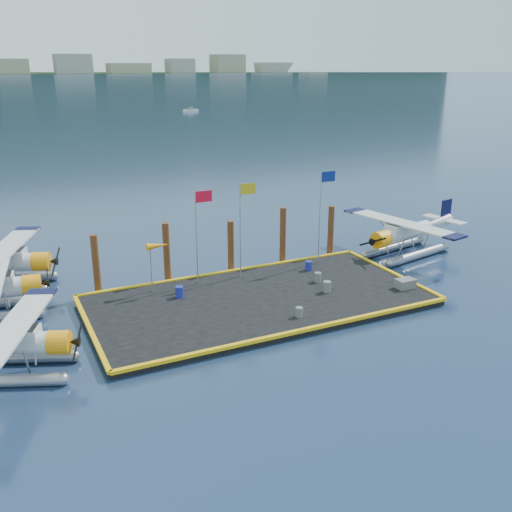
{
  "coord_description": "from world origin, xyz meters",
  "views": [
    {
      "loc": [
        -13.89,
        -28.55,
        13.78
      ],
      "look_at": [
        0.77,
        2.0,
        2.34
      ],
      "focal_mm": 40.0,
      "sensor_mm": 36.0,
      "label": 1
    }
  ],
  "objects_px": {
    "drum_0": "(179,292)",
    "flagpole_red": "(199,223)",
    "drum_3": "(299,312)",
    "seaplane_a": "(9,347)",
    "piling_0": "(96,266)",
    "drum_4": "(309,266)",
    "crate": "(405,284)",
    "piling_3": "(283,237)",
    "drum_1": "(327,287)",
    "flagpole_yellow": "(243,216)",
    "windsock": "(157,247)",
    "piling_4": "(331,232)",
    "piling_2": "(231,248)",
    "piling_1": "(167,254)",
    "seaplane_d": "(403,236)",
    "flagpole_blue": "(323,204)",
    "drum_2": "(318,277)",
    "seaplane_c": "(1,265)"
  },
  "relations": [
    {
      "from": "drum_1",
      "to": "piling_1",
      "type": "bearing_deg",
      "value": 142.0
    },
    {
      "from": "windsock",
      "to": "piling_2",
      "type": "height_order",
      "value": "piling_2"
    },
    {
      "from": "drum_1",
      "to": "crate",
      "type": "distance_m",
      "value": 5.06
    },
    {
      "from": "flagpole_blue",
      "to": "piling_0",
      "type": "distance_m",
      "value": 15.51
    },
    {
      "from": "flagpole_red",
      "to": "drum_3",
      "type": "bearing_deg",
      "value": -66.66
    },
    {
      "from": "drum_4",
      "to": "crate",
      "type": "distance_m",
      "value": 6.65
    },
    {
      "from": "drum_2",
      "to": "piling_0",
      "type": "bearing_deg",
      "value": 160.47
    },
    {
      "from": "drum_3",
      "to": "piling_4",
      "type": "distance_m",
      "value": 11.77
    },
    {
      "from": "drum_4",
      "to": "piling_3",
      "type": "xyz_separation_m",
      "value": [
        -0.68,
        2.51,
        1.43
      ]
    },
    {
      "from": "drum_4",
      "to": "piling_1",
      "type": "xyz_separation_m",
      "value": [
        -9.18,
        2.51,
        1.38
      ]
    },
    {
      "from": "drum_3",
      "to": "flagpole_blue",
      "type": "bearing_deg",
      "value": 50.92
    },
    {
      "from": "seaplane_d",
      "to": "flagpole_blue",
      "type": "height_order",
      "value": "flagpole_blue"
    },
    {
      "from": "crate",
      "to": "piling_4",
      "type": "xyz_separation_m",
      "value": [
        -0.5,
        7.95,
        1.31
      ]
    },
    {
      "from": "drum_1",
      "to": "flagpole_blue",
      "type": "distance_m",
      "value": 6.7
    },
    {
      "from": "seaplane_c",
      "to": "flagpole_yellow",
      "type": "bearing_deg",
      "value": 89.93
    },
    {
      "from": "seaplane_d",
      "to": "piling_1",
      "type": "xyz_separation_m",
      "value": [
        -17.76,
        1.87,
        0.52
      ]
    },
    {
      "from": "crate",
      "to": "piling_1",
      "type": "bearing_deg",
      "value": 148.55
    },
    {
      "from": "flagpole_yellow",
      "to": "flagpole_blue",
      "type": "xyz_separation_m",
      "value": [
        5.99,
        -0.0,
        0.17
      ]
    },
    {
      "from": "drum_1",
      "to": "flagpole_yellow",
      "type": "relative_size",
      "value": 0.11
    },
    {
      "from": "seaplane_a",
      "to": "windsock",
      "type": "bearing_deg",
      "value": 147.12
    },
    {
      "from": "flagpole_red",
      "to": "piling_1",
      "type": "xyz_separation_m",
      "value": [
        -1.71,
        1.6,
        -2.3
      ]
    },
    {
      "from": "piling_4",
      "to": "drum_0",
      "type": "bearing_deg",
      "value": -165.79
    },
    {
      "from": "crate",
      "to": "piling_1",
      "type": "xyz_separation_m",
      "value": [
        -13.0,
        7.95,
        1.41
      ]
    },
    {
      "from": "drum_2",
      "to": "seaplane_c",
      "type": "bearing_deg",
      "value": 154.71
    },
    {
      "from": "seaplane_c",
      "to": "flagpole_red",
      "type": "distance_m",
      "value": 13.09
    },
    {
      "from": "drum_3",
      "to": "flagpole_yellow",
      "type": "relative_size",
      "value": 0.09
    },
    {
      "from": "piling_4",
      "to": "drum_4",
      "type": "bearing_deg",
      "value": -142.97
    },
    {
      "from": "drum_0",
      "to": "flagpole_red",
      "type": "distance_m",
      "value": 4.47
    },
    {
      "from": "piling_0",
      "to": "piling_2",
      "type": "xyz_separation_m",
      "value": [
        9.0,
        0.0,
        -0.1
      ]
    },
    {
      "from": "piling_4",
      "to": "seaplane_a",
      "type": "bearing_deg",
      "value": -160.78
    },
    {
      "from": "drum_0",
      "to": "flagpole_red",
      "type": "height_order",
      "value": "flagpole_red"
    },
    {
      "from": "drum_0",
      "to": "piling_4",
      "type": "xyz_separation_m",
      "value": [
        12.78,
        3.24,
        1.26
      ]
    },
    {
      "from": "flagpole_blue",
      "to": "drum_1",
      "type": "bearing_deg",
      "value": -117.66
    },
    {
      "from": "piling_0",
      "to": "piling_3",
      "type": "height_order",
      "value": "piling_3"
    },
    {
      "from": "seaplane_a",
      "to": "piling_0",
      "type": "bearing_deg",
      "value": 167.24
    },
    {
      "from": "drum_4",
      "to": "piling_0",
      "type": "height_order",
      "value": "piling_0"
    },
    {
      "from": "windsock",
      "to": "piling_4",
      "type": "bearing_deg",
      "value": 6.75
    },
    {
      "from": "seaplane_a",
      "to": "crate",
      "type": "distance_m",
      "value": 23.02
    },
    {
      "from": "drum_4",
      "to": "windsock",
      "type": "distance_m",
      "value": 10.54
    },
    {
      "from": "drum_4",
      "to": "piling_1",
      "type": "distance_m",
      "value": 9.61
    },
    {
      "from": "seaplane_a",
      "to": "drum_1",
      "type": "relative_size",
      "value": 13.11
    },
    {
      "from": "drum_4",
      "to": "flagpole_red",
      "type": "xyz_separation_m",
      "value": [
        -7.47,
        0.91,
        3.67
      ]
    },
    {
      "from": "flagpole_red",
      "to": "flagpole_yellow",
      "type": "relative_size",
      "value": 0.97
    },
    {
      "from": "flagpole_red",
      "to": "drum_4",
      "type": "bearing_deg",
      "value": -6.93
    },
    {
      "from": "windsock",
      "to": "piling_1",
      "type": "height_order",
      "value": "piling_1"
    },
    {
      "from": "seaplane_a",
      "to": "seaplane_d",
      "type": "bearing_deg",
      "value": 124.44
    },
    {
      "from": "flagpole_yellow",
      "to": "piling_3",
      "type": "distance_m",
      "value": 4.75
    },
    {
      "from": "drum_2",
      "to": "piling_4",
      "type": "bearing_deg",
      "value": 49.98
    },
    {
      "from": "seaplane_d",
      "to": "piling_2",
      "type": "distance_m",
      "value": 13.39
    },
    {
      "from": "drum_0",
      "to": "windsock",
      "type": "height_order",
      "value": "windsock"
    }
  ]
}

